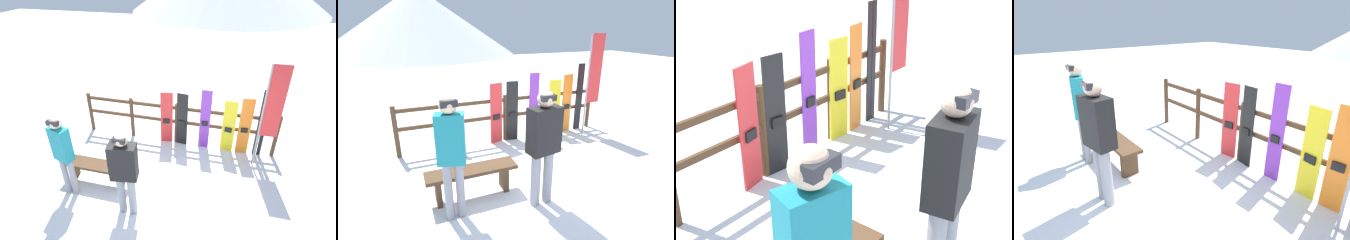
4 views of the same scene
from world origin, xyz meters
TOP-DOWN VIEW (x-y plane):
  - ground_plane at (0.00, 0.00)m, footprint 40.00×40.00m
  - mountain_backdrop at (0.00, 24.11)m, footprint 18.00×18.00m
  - fence at (-0.00, 2.11)m, footprint 4.93×0.10m
  - bench at (-1.33, 0.24)m, footprint 1.45×0.36m
  - person_teal at (-1.68, -0.17)m, footprint 0.42×0.30m
  - person_black at (-0.39, -0.34)m, footprint 0.50×0.33m
  - snowboard_red at (-0.24, 2.05)m, footprint 0.31×0.10m
  - snowboard_black_stripe at (0.15, 2.05)m, footprint 0.28×0.08m
  - snowboard_purple at (0.72, 2.05)m, footprint 0.25×0.06m
  - snowboard_yellow at (1.30, 2.05)m, footprint 0.31×0.09m
  - snowboard_orange at (1.67, 2.05)m, footprint 0.29×0.08m
  - ski_pair_black at (2.04, 2.05)m, footprint 0.20×0.02m
  - rental_flag at (2.07, 1.66)m, footprint 0.40×0.04m

SIDE VIEW (x-z plane):
  - ground_plane at x=0.00m, z-range 0.00..0.00m
  - bench at x=-1.33m, z-range 0.12..0.62m
  - fence at x=0.00m, z-range 0.10..1.22m
  - snowboard_yellow at x=1.30m, z-range 0.00..1.38m
  - snowboard_red at x=-0.24m, z-range 0.00..1.42m
  - snowboard_black_stripe at x=0.15m, z-range 0.00..1.43m
  - snowboard_orange at x=1.67m, z-range 0.00..1.49m
  - snowboard_purple at x=0.72m, z-range 0.00..1.59m
  - ski_pair_black at x=2.04m, z-range 0.00..1.74m
  - person_black at x=-0.39m, z-range 0.15..1.95m
  - person_teal at x=-1.68m, z-range 0.19..2.01m
  - rental_flag at x=2.07m, z-range 0.27..2.73m
  - mountain_backdrop at x=0.00m, z-range 0.00..6.00m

